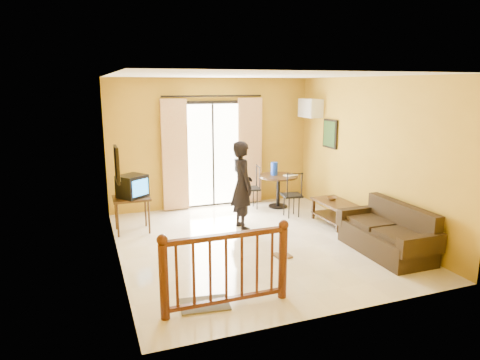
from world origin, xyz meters
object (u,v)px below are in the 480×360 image
object	(u,v)px
television	(132,186)
standing_person	(242,185)
coffee_table	(335,209)
sofa	(389,235)
dining_table	(278,182)

from	to	relation	value
television	standing_person	bearing A→B (deg)	-51.16
coffee_table	sofa	world-z (taller)	sofa
standing_person	coffee_table	bearing A→B (deg)	-104.33
coffee_table	standing_person	xyz separation A→B (m)	(-1.79, 0.38, 0.53)
dining_table	sofa	world-z (taller)	sofa
television	sofa	distance (m)	4.50
standing_person	television	bearing A→B (deg)	72.60
sofa	coffee_table	bearing A→B (deg)	90.47
sofa	television	bearing A→B (deg)	146.87
dining_table	sofa	bearing A→B (deg)	-79.84
television	sofa	size ratio (longest dim) A/B	0.36
dining_table	sofa	distance (m)	3.07
sofa	standing_person	distance (m)	2.70
television	coffee_table	distance (m)	3.87
television	dining_table	distance (m)	3.24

